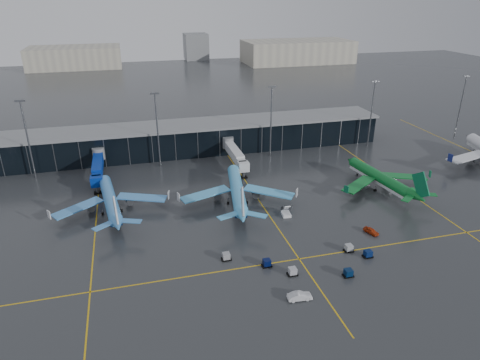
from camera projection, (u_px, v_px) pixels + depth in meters
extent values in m
plane|color=#282B2D|center=(239.00, 232.00, 107.28)|extent=(600.00, 600.00, 0.00)
cube|color=black|center=(197.00, 138.00, 160.08)|extent=(140.00, 16.00, 10.00)
cube|color=slate|center=(196.00, 124.00, 157.94)|extent=(142.00, 17.00, 0.80)
cylinder|color=#595B60|center=(99.00, 154.00, 144.22)|extent=(4.00, 4.00, 4.00)
cube|color=navy|center=(97.00, 171.00, 132.60)|extent=(3.00, 24.00, 3.00)
cylinder|color=#595B60|center=(98.00, 189.00, 127.22)|extent=(1.00, 1.00, 2.60)
cylinder|color=#595B60|center=(228.00, 142.00, 154.84)|extent=(4.00, 4.00, 4.00)
cube|color=silver|center=(237.00, 157.00, 143.23)|extent=(3.00, 24.00, 3.00)
cylinder|color=#595B60|center=(243.00, 174.00, 137.85)|extent=(1.00, 1.00, 2.60)
cylinder|color=#595B60|center=(28.00, 141.00, 133.45)|extent=(0.50, 0.50, 25.00)
cube|color=#595B60|center=(20.00, 101.00, 128.33)|extent=(3.00, 0.40, 0.60)
cylinder|color=#595B60|center=(158.00, 131.00, 142.90)|extent=(0.50, 0.50, 25.00)
cube|color=#595B60|center=(155.00, 93.00, 137.78)|extent=(3.00, 0.40, 0.60)
cylinder|color=#595B60|center=(271.00, 123.00, 152.35)|extent=(0.50, 0.50, 25.00)
cube|color=#595B60|center=(272.00, 87.00, 147.23)|extent=(3.00, 0.40, 0.60)
cylinder|color=#595B60|center=(371.00, 115.00, 161.80)|extent=(0.50, 0.50, 25.00)
cube|color=#595B60|center=(375.00, 81.00, 156.67)|extent=(3.00, 0.40, 0.60)
cylinder|color=#595B60|center=(460.00, 108.00, 171.24)|extent=(0.50, 0.50, 25.00)
cube|color=#595B60|center=(467.00, 76.00, 166.12)|extent=(3.00, 0.40, 0.60)
cube|color=#B2AD99|center=(297.00, 51.00, 361.85)|extent=(90.00, 42.00, 18.00)
cube|color=#B2AD99|center=(75.00, 57.00, 337.43)|extent=(70.00, 38.00, 16.00)
cube|color=#B2AD99|center=(196.00, 47.00, 377.51)|extent=(20.00, 20.00, 22.00)
cube|color=gold|center=(97.00, 212.00, 116.69)|extent=(0.30, 120.00, 0.02)
cube|color=gold|center=(254.00, 194.00, 127.32)|extent=(0.30, 120.00, 0.02)
cube|color=gold|center=(388.00, 178.00, 137.95)|extent=(0.30, 120.00, 0.02)
cube|color=gold|center=(299.00, 259.00, 96.38)|extent=(220.00, 0.30, 0.02)
cube|color=black|center=(348.00, 250.00, 99.22)|extent=(2.20, 1.50, 0.36)
cube|color=#95999D|center=(349.00, 248.00, 98.91)|extent=(1.60, 1.50, 1.50)
cube|color=black|center=(368.00, 256.00, 97.02)|extent=(2.20, 1.50, 0.36)
cube|color=#051644|center=(368.00, 253.00, 96.71)|extent=(1.60, 1.50, 1.50)
cube|color=black|center=(267.00, 266.00, 93.75)|extent=(2.20, 1.50, 0.36)
cube|color=#040D39|center=(267.00, 263.00, 93.44)|extent=(1.60, 1.50, 1.50)
cube|color=black|center=(292.00, 274.00, 90.92)|extent=(2.20, 1.50, 0.36)
cube|color=#9C9DA5|center=(293.00, 271.00, 90.61)|extent=(1.60, 1.50, 1.50)
cube|color=black|center=(226.00, 259.00, 96.05)|extent=(2.20, 1.50, 0.36)
cube|color=gray|center=(226.00, 256.00, 95.73)|extent=(1.60, 1.50, 1.50)
cube|color=black|center=(348.00, 276.00, 90.43)|extent=(2.20, 1.50, 0.36)
cube|color=#041839|center=(348.00, 273.00, 90.12)|extent=(1.60, 1.50, 1.50)
cube|color=white|center=(286.00, 214.00, 115.03)|extent=(2.50, 3.40, 0.80)
cube|color=white|center=(286.00, 208.00, 114.26)|extent=(1.87, 2.98, 2.29)
imported|color=#B0300D|center=(371.00, 231.00, 106.33)|extent=(2.92, 4.41, 1.39)
imported|color=silver|center=(300.00, 296.00, 83.37)|extent=(4.99, 2.09, 1.61)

